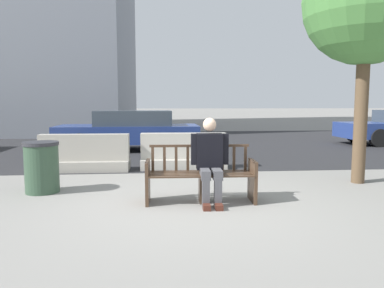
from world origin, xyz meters
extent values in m
plane|color=gray|center=(0.00, 0.00, 0.00)|extent=(200.00, 200.00, 0.00)
cube|color=#28282B|center=(0.00, 8.70, 0.00)|extent=(120.00, 12.00, 0.01)
cube|color=#473323|center=(-0.61, 0.23, 0.33)|extent=(0.07, 0.51, 0.66)
cube|color=#473323|center=(1.03, 0.18, 0.33)|extent=(0.07, 0.51, 0.66)
cube|color=#473323|center=(0.21, 0.20, 0.22)|extent=(0.05, 0.33, 0.45)
cube|color=#473323|center=(0.20, -0.03, 0.45)|extent=(1.60, 0.12, 0.02)
cube|color=#473323|center=(0.20, 0.09, 0.45)|extent=(1.60, 0.12, 0.02)
cube|color=#473323|center=(0.21, 0.20, 0.45)|extent=(1.60, 0.12, 0.02)
cube|color=#473323|center=(0.21, 0.32, 0.45)|extent=(1.60, 0.12, 0.02)
cube|color=#473323|center=(0.21, 0.43, 0.45)|extent=(1.60, 0.12, 0.02)
cube|color=#473323|center=(0.21, 0.44, 0.86)|extent=(1.60, 0.09, 0.04)
cube|color=#473323|center=(-0.54, 0.47, 0.65)|extent=(0.04, 0.03, 0.38)
cube|color=#473323|center=(-0.35, 0.46, 0.65)|extent=(0.04, 0.03, 0.38)
cube|color=#473323|center=(-0.16, 0.45, 0.65)|extent=(0.04, 0.03, 0.38)
cube|color=#473323|center=(0.03, 0.45, 0.65)|extent=(0.04, 0.03, 0.38)
cube|color=#473323|center=(0.21, 0.44, 0.65)|extent=(0.04, 0.03, 0.38)
cube|color=#473323|center=(0.40, 0.44, 0.65)|extent=(0.04, 0.03, 0.38)
cube|color=#473323|center=(0.59, 0.43, 0.65)|extent=(0.04, 0.03, 0.38)
cube|color=#473323|center=(0.78, 0.43, 0.65)|extent=(0.04, 0.03, 0.38)
cube|color=#473323|center=(0.96, 0.42, 0.65)|extent=(0.04, 0.03, 0.38)
cube|color=#473323|center=(-0.61, 0.21, 0.65)|extent=(0.06, 0.46, 0.03)
cube|color=#473323|center=(1.02, 0.16, 0.65)|extent=(0.06, 0.46, 0.03)
cube|color=black|center=(0.35, 0.27, 0.79)|extent=(0.41, 0.25, 0.56)
sphere|color=beige|center=(0.35, 0.25, 1.21)|extent=(0.21, 0.21, 0.21)
cube|color=#4C4C51|center=(0.26, 0.05, 0.48)|extent=(0.15, 0.44, 0.14)
cube|color=#4C4C51|center=(0.44, 0.05, 0.48)|extent=(0.15, 0.44, 0.14)
cube|color=#4C4C51|center=(0.25, -0.12, 0.23)|extent=(0.11, 0.11, 0.45)
cube|color=#4C4C51|center=(0.43, -0.12, 0.23)|extent=(0.11, 0.11, 0.45)
cube|color=#4C2319|center=(0.25, -0.20, 0.04)|extent=(0.12, 0.26, 0.08)
cube|color=#4C2319|center=(0.43, -0.20, 0.04)|extent=(0.12, 0.26, 0.08)
cube|color=black|center=(0.11, 0.25, 0.83)|extent=(0.09, 0.12, 0.48)
cube|color=black|center=(0.60, 0.23, 0.83)|extent=(0.09, 0.12, 0.48)
cube|color=#ADA89E|center=(0.14, 3.25, 0.12)|extent=(2.02, 0.74, 0.24)
cube|color=#ADA89E|center=(0.14, 3.25, 0.54)|extent=(2.01, 0.36, 0.60)
cube|color=#9E998E|center=(-2.12, 3.14, 0.12)|extent=(2.01, 0.71, 0.24)
cube|color=#9E998E|center=(-2.12, 3.14, 0.54)|extent=(2.00, 0.33, 0.60)
cylinder|color=brown|center=(3.42, 1.36, 1.36)|extent=(0.25, 0.25, 2.72)
sphere|color=#477F3D|center=(3.42, 1.36, 3.42)|extent=(2.33, 2.33, 2.33)
cylinder|color=black|center=(7.26, 6.94, 0.32)|extent=(0.64, 0.22, 0.64)
cylinder|color=black|center=(7.25, 8.54, 0.32)|extent=(0.64, 0.22, 0.64)
cube|color=navy|center=(-1.43, 6.82, 0.54)|extent=(4.54, 1.80, 0.56)
cube|color=#38424C|center=(-1.24, 6.82, 1.06)|extent=(2.44, 1.57, 0.48)
cylinder|color=black|center=(-2.82, 5.97, 0.32)|extent=(0.64, 0.23, 0.64)
cylinder|color=black|center=(-2.84, 7.63, 0.32)|extent=(0.64, 0.23, 0.64)
cylinder|color=black|center=(-0.01, 6.00, 0.32)|extent=(0.64, 0.23, 0.64)
cylinder|color=black|center=(-0.03, 7.66, 0.32)|extent=(0.64, 0.23, 0.64)
cylinder|color=#334C38|center=(-2.46, 1.08, 0.41)|extent=(0.57, 0.57, 0.82)
cylinder|color=#2D2D33|center=(-2.46, 1.08, 0.85)|extent=(0.60, 0.60, 0.06)
camera|label=1|loc=(-0.43, -5.49, 1.54)|focal=35.00mm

